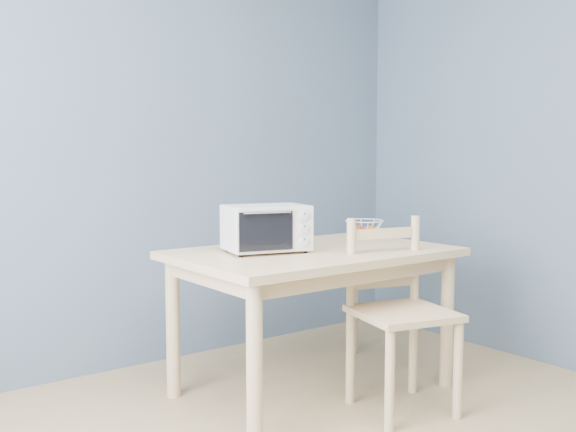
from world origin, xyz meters
TOP-DOWN VIEW (x-y plane):
  - room at (0.00, 0.00)m, footprint 4.01×4.51m
  - dining_table at (0.60, 1.29)m, footprint 1.40×0.90m
  - toaster_oven at (0.34, 1.37)m, footprint 0.45×0.36m
  - fruit_basket at (1.15, 1.50)m, footprint 0.27×0.27m
  - dining_chair at (0.79, 0.88)m, footprint 0.53×0.53m

SIDE VIEW (x-z plane):
  - dining_chair at x=0.79m, z-range -0.01..0.92m
  - dining_table at x=0.60m, z-range 0.27..1.02m
  - fruit_basket at x=1.15m, z-range 0.75..0.86m
  - toaster_oven at x=0.34m, z-range 0.76..0.99m
  - room at x=0.00m, z-range -0.01..2.61m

